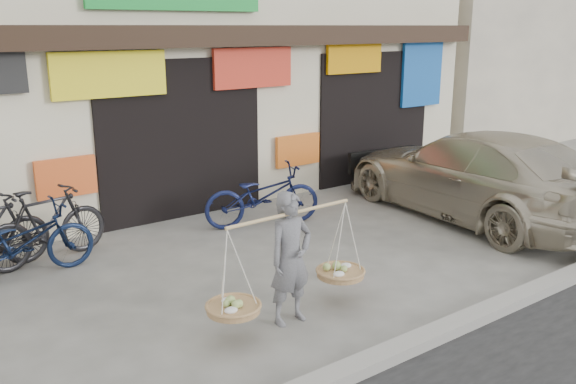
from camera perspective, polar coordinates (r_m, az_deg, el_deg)
ground at (r=8.04m, az=1.98°, el=-8.29°), size 70.00×70.00×0.00m
kerb at (r=6.72m, az=12.87°, el=-13.13°), size 70.00×0.25×0.12m
shophouse_block at (r=13.02m, az=-16.30°, el=15.73°), size 14.00×6.32×7.00m
neighbor_east at (r=22.13m, az=19.14°, el=14.44°), size 12.00×7.00×6.40m
street_vendor at (r=6.73m, az=0.24°, el=-6.74°), size 2.07×0.61×1.51m
bike_0 at (r=8.66m, az=-23.65°, el=-4.37°), size 1.90×0.75×0.98m
bike_1 at (r=9.12m, az=-21.72°, el=-2.89°), size 1.86×0.86×1.08m
bike_2 at (r=10.04m, az=-2.42°, el=-0.35°), size 2.05×1.23×1.02m
suv at (r=10.95m, az=17.04°, el=1.61°), size 2.58×5.35×1.50m
red_bag at (r=8.09m, az=5.65°, el=-7.66°), size 0.31×0.25×0.14m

